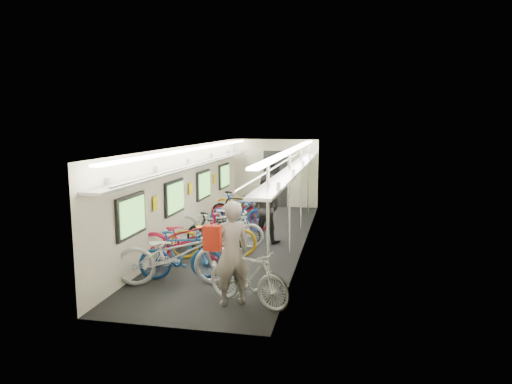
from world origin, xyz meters
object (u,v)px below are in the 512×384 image
at_px(bicycle_0, 175,255).
at_px(passenger_mid, 266,208).
at_px(bicycle_1, 181,255).
at_px(backpack, 212,238).
at_px(passenger_near, 231,253).

relative_size(bicycle_0, passenger_mid, 1.27).
xyz_separation_m(bicycle_0, bicycle_1, (0.01, 0.28, -0.09)).
xyz_separation_m(passenger_mid, backpack, (0.03, -4.70, 0.42)).
bearing_deg(passenger_near, bicycle_0, -63.38).
relative_size(bicycle_0, passenger_near, 1.24).
bearing_deg(bicycle_1, passenger_near, -142.88).
bearing_deg(passenger_near, backpack, 44.52).
height_order(passenger_mid, backpack, passenger_mid).
distance_m(bicycle_1, passenger_near, 1.64).
relative_size(bicycle_1, backpack, 4.20).
relative_size(bicycle_0, bicycle_1, 1.36).
xyz_separation_m(bicycle_0, backpack, (1.13, -1.33, 0.71)).
distance_m(passenger_near, passenger_mid, 4.08).
bearing_deg(passenger_mid, backpack, 105.50).
height_order(bicycle_0, passenger_mid, passenger_mid).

